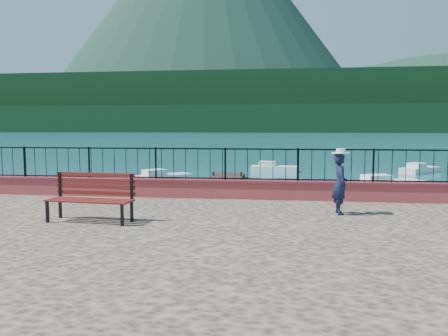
% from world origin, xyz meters
% --- Properties ---
extents(ground, '(2000.00, 2000.00, 0.00)m').
position_xyz_m(ground, '(0.00, 0.00, 0.00)').
color(ground, '#19596B').
rests_on(ground, ground).
extents(parapet, '(28.00, 0.46, 0.58)m').
position_xyz_m(parapet, '(0.00, 3.70, 1.49)').
color(parapet, '#A23A3B').
rests_on(parapet, promenade).
extents(railing, '(27.00, 0.05, 0.95)m').
position_xyz_m(railing, '(0.00, 3.70, 2.25)').
color(railing, black).
rests_on(railing, parapet).
extents(dock, '(2.00, 16.00, 0.30)m').
position_xyz_m(dock, '(-2.00, 12.00, 0.15)').
color(dock, '#2D231C').
rests_on(dock, ground).
extents(far_forest, '(900.00, 60.00, 18.00)m').
position_xyz_m(far_forest, '(0.00, 300.00, 9.00)').
color(far_forest, black).
rests_on(far_forest, ground).
extents(foothills, '(900.00, 120.00, 44.00)m').
position_xyz_m(foothills, '(0.00, 360.00, 22.00)').
color(foothills, black).
rests_on(foothills, ground).
extents(volcano, '(560.00, 560.00, 380.00)m').
position_xyz_m(volcano, '(-120.00, 700.00, 190.00)').
color(volcano, '#142D23').
rests_on(volcano, ground).
extents(park_bench, '(2.06, 0.82, 1.12)m').
position_xyz_m(park_bench, '(-2.98, -0.03, 1.53)').
color(park_bench, black).
rests_on(park_bench, promenade).
extents(person, '(0.44, 0.61, 1.54)m').
position_xyz_m(person, '(2.88, 1.62, 1.97)').
color(person, '#101732').
rests_on(person, promenade).
extents(hat, '(0.44, 0.44, 0.12)m').
position_xyz_m(hat, '(2.88, 1.62, 2.80)').
color(hat, white).
rests_on(hat, person).
extents(boat_0, '(3.94, 2.71, 0.80)m').
position_xyz_m(boat_0, '(-3.81, 11.54, 0.40)').
color(boat_0, silver).
rests_on(boat_0, ground).
extents(boat_1, '(3.81, 2.13, 0.80)m').
position_xyz_m(boat_1, '(6.45, 11.85, 0.40)').
color(boat_1, silver).
rests_on(boat_1, ground).
extents(boat_2, '(4.32, 2.78, 0.80)m').
position_xyz_m(boat_2, '(7.26, 15.57, 0.40)').
color(boat_2, white).
rests_on(boat_2, ground).
extents(boat_3, '(3.59, 3.47, 0.80)m').
position_xyz_m(boat_3, '(-5.99, 17.03, 0.40)').
color(boat_3, silver).
rests_on(boat_3, ground).
extents(boat_4, '(3.58, 1.56, 0.80)m').
position_xyz_m(boat_4, '(0.90, 24.10, 0.40)').
color(boat_4, silver).
rests_on(boat_4, ground).
extents(boat_5, '(3.49, 3.44, 0.80)m').
position_xyz_m(boat_5, '(11.74, 24.44, 0.40)').
color(boat_5, silver).
rests_on(boat_5, ground).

